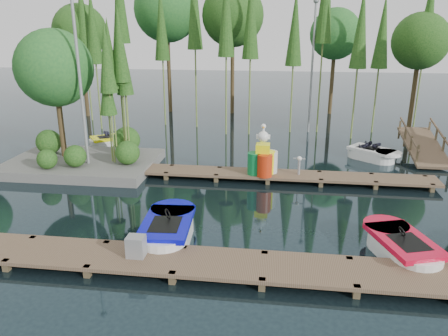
# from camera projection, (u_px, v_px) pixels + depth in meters

# --- Properties ---
(ground_plane) EXTENTS (90.00, 90.00, 0.00)m
(ground_plane) POSITION_uv_depth(u_px,v_px,m) (208.00, 201.00, 15.34)
(ground_plane) COLOR #1B2C32
(near_dock) EXTENTS (18.00, 1.50, 0.50)m
(near_dock) POSITION_uv_depth(u_px,v_px,m) (178.00, 261.00, 11.03)
(near_dock) COLOR brown
(near_dock) RESTS_ON ground
(far_dock) EXTENTS (15.00, 1.20, 0.50)m
(far_dock) POSITION_uv_depth(u_px,v_px,m) (243.00, 174.00, 17.50)
(far_dock) COLOR brown
(far_dock) RESTS_ON ground
(island) EXTENTS (6.20, 4.20, 6.75)m
(island) POSITION_uv_depth(u_px,v_px,m) (72.00, 93.00, 18.23)
(island) COLOR #63635F
(island) RESTS_ON ground
(tree_screen) EXTENTS (34.42, 18.53, 10.31)m
(tree_screen) POSITION_uv_depth(u_px,v_px,m) (202.00, 20.00, 23.64)
(tree_screen) COLOR #45351D
(tree_screen) RESTS_ON ground
(lamp_island) EXTENTS (0.30, 0.30, 7.25)m
(lamp_island) POSITION_uv_depth(u_px,v_px,m) (79.00, 69.00, 17.04)
(lamp_island) COLOR gray
(lamp_island) RESTS_ON ground
(lamp_rear) EXTENTS (0.30, 0.30, 7.25)m
(lamp_rear) POSITION_uv_depth(u_px,v_px,m) (313.00, 56.00, 23.85)
(lamp_rear) COLOR gray
(lamp_rear) RESTS_ON ground
(ramp) EXTENTS (1.50, 3.94, 1.49)m
(ramp) POSITION_uv_depth(u_px,v_px,m) (423.00, 146.00, 20.14)
(ramp) COLOR brown
(ramp) RESTS_ON ground
(boat_blue) EXTENTS (1.54, 3.06, 1.00)m
(boat_blue) POSITION_uv_depth(u_px,v_px,m) (168.00, 231.00, 12.55)
(boat_blue) COLOR white
(boat_blue) RESTS_ON ground
(boat_red) EXTENTS (2.04, 3.02, 0.93)m
(boat_red) POSITION_uv_depth(u_px,v_px,m) (402.00, 248.00, 11.61)
(boat_red) COLOR white
(boat_red) RESTS_ON ground
(boat_yellow_far) EXTENTS (2.62, 2.30, 1.22)m
(boat_yellow_far) POSITION_uv_depth(u_px,v_px,m) (112.00, 141.00, 22.25)
(boat_yellow_far) COLOR white
(boat_yellow_far) RESTS_ON ground
(boat_white_far) EXTENTS (2.65, 2.44, 1.18)m
(boat_white_far) POSITION_uv_depth(u_px,v_px,m) (372.00, 154.00, 20.00)
(boat_white_far) COLOR white
(boat_white_far) RESTS_ON ground
(utility_cabinet) EXTENTS (0.45, 0.38, 0.55)m
(utility_cabinet) POSITION_uv_depth(u_px,v_px,m) (136.00, 246.00, 11.06)
(utility_cabinet) COLOR gray
(utility_cabinet) RESTS_ON near_dock
(yellow_barrel) EXTENTS (0.60, 0.60, 0.89)m
(yellow_barrel) POSITION_uv_depth(u_px,v_px,m) (267.00, 162.00, 17.21)
(yellow_barrel) COLOR #FCFB0D
(yellow_barrel) RESTS_ON far_dock
(drum_cluster) EXTENTS (1.17, 1.07, 2.01)m
(drum_cluster) POSITION_uv_depth(u_px,v_px,m) (263.00, 160.00, 17.04)
(drum_cluster) COLOR #0C7233
(drum_cluster) RESTS_ON far_dock
(seagull_post) EXTENTS (0.46, 0.25, 0.74)m
(seagull_post) POSITION_uv_depth(u_px,v_px,m) (299.00, 162.00, 17.04)
(seagull_post) COLOR gray
(seagull_post) RESTS_ON far_dock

